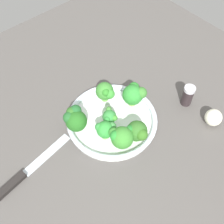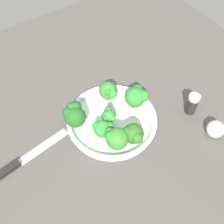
{
  "view_description": "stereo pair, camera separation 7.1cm",
  "coord_description": "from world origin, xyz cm",
  "px_view_note": "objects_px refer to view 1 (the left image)",
  "views": [
    {
      "loc": [
        39.8,
        -35.86,
        77.0
      ],
      "look_at": [
        0.64,
        -1.65,
        6.04
      ],
      "focal_mm": 45.6,
      "sensor_mm": 36.0,
      "label": 1
    },
    {
      "loc": [
        44.08,
        -30.22,
        77.0
      ],
      "look_at": [
        0.64,
        -1.65,
        6.04
      ],
      "focal_mm": 45.6,
      "sensor_mm": 36.0,
      "label": 2
    }
  ],
  "objects_px": {
    "pepper_shaker": "(188,95)",
    "bowl": "(112,120)",
    "broccoli_floret_4": "(110,117)",
    "broccoli_floret_2": "(121,137)",
    "knife": "(24,174)",
    "broccoli_floret_3": "(137,132)",
    "broccoli_floret_5": "(134,94)",
    "broccoli_floret_1": "(105,129)",
    "garlic_bulb": "(213,117)",
    "broccoli_floret_0": "(75,119)",
    "broccoli_floret_6": "(105,92)"
  },
  "relations": [
    {
      "from": "bowl",
      "to": "pepper_shaker",
      "type": "bearing_deg",
      "value": 67.24
    },
    {
      "from": "garlic_bulb",
      "to": "broccoli_floret_0",
      "type": "bearing_deg",
      "value": -126.15
    },
    {
      "from": "bowl",
      "to": "broccoli_floret_3",
      "type": "relative_size",
      "value": 4.09
    },
    {
      "from": "broccoli_floret_6",
      "to": "knife",
      "type": "relative_size",
      "value": 0.27
    },
    {
      "from": "bowl",
      "to": "broccoli_floret_1",
      "type": "bearing_deg",
      "value": -57.47
    },
    {
      "from": "knife",
      "to": "garlic_bulb",
      "type": "bearing_deg",
      "value": 66.39
    },
    {
      "from": "broccoli_floret_0",
      "to": "broccoli_floret_6",
      "type": "distance_m",
      "value": 0.14
    },
    {
      "from": "broccoli_floret_3",
      "to": "garlic_bulb",
      "type": "xyz_separation_m",
      "value": [
        0.1,
        0.24,
        -0.04
      ]
    },
    {
      "from": "broccoli_floret_0",
      "to": "broccoli_floret_1",
      "type": "bearing_deg",
      "value": 30.17
    },
    {
      "from": "broccoli_floret_3",
      "to": "garlic_bulb",
      "type": "relative_size",
      "value": 1.29
    },
    {
      "from": "bowl",
      "to": "garlic_bulb",
      "type": "distance_m",
      "value": 0.32
    },
    {
      "from": "broccoli_floret_4",
      "to": "broccoli_floret_5",
      "type": "relative_size",
      "value": 0.7
    },
    {
      "from": "broccoli_floret_2",
      "to": "broccoli_floret_6",
      "type": "height_order",
      "value": "broccoli_floret_2"
    },
    {
      "from": "broccoli_floret_1",
      "to": "garlic_bulb",
      "type": "bearing_deg",
      "value": 60.19
    },
    {
      "from": "broccoli_floret_5",
      "to": "garlic_bulb",
      "type": "xyz_separation_m",
      "value": [
        0.21,
        0.15,
        -0.05
      ]
    },
    {
      "from": "broccoli_floret_2",
      "to": "broccoli_floret_6",
      "type": "distance_m",
      "value": 0.18
    },
    {
      "from": "knife",
      "to": "broccoli_floret_2",
      "type": "bearing_deg",
      "value": 64.63
    },
    {
      "from": "bowl",
      "to": "knife",
      "type": "distance_m",
      "value": 0.31
    },
    {
      "from": "broccoli_floret_3",
      "to": "broccoli_floret_5",
      "type": "height_order",
      "value": "broccoli_floret_5"
    },
    {
      "from": "broccoli_floret_2",
      "to": "knife",
      "type": "height_order",
      "value": "broccoli_floret_2"
    },
    {
      "from": "bowl",
      "to": "broccoli_floret_2",
      "type": "distance_m",
      "value": 0.12
    },
    {
      "from": "knife",
      "to": "pepper_shaker",
      "type": "xyz_separation_m",
      "value": [
        0.13,
        0.55,
        0.03
      ]
    },
    {
      "from": "broccoli_floret_5",
      "to": "pepper_shaker",
      "type": "bearing_deg",
      "value": 56.27
    },
    {
      "from": "broccoli_floret_3",
      "to": "garlic_bulb",
      "type": "bearing_deg",
      "value": 66.74
    },
    {
      "from": "broccoli_floret_5",
      "to": "garlic_bulb",
      "type": "bearing_deg",
      "value": 35.99
    },
    {
      "from": "broccoli_floret_4",
      "to": "broccoli_floret_5",
      "type": "distance_m",
      "value": 0.11
    },
    {
      "from": "broccoli_floret_6",
      "to": "knife",
      "type": "bearing_deg",
      "value": -83.74
    },
    {
      "from": "broccoli_floret_2",
      "to": "garlic_bulb",
      "type": "distance_m",
      "value": 0.32
    },
    {
      "from": "pepper_shaker",
      "to": "bowl",
      "type": "bearing_deg",
      "value": -112.76
    },
    {
      "from": "pepper_shaker",
      "to": "broccoli_floret_3",
      "type": "bearing_deg",
      "value": -88.98
    },
    {
      "from": "broccoli_floret_4",
      "to": "bowl",
      "type": "bearing_deg",
      "value": 119.11
    },
    {
      "from": "broccoli_floret_3",
      "to": "broccoli_floret_5",
      "type": "distance_m",
      "value": 0.14
    },
    {
      "from": "broccoli_floret_2",
      "to": "pepper_shaker",
      "type": "bearing_deg",
      "value": 88.02
    },
    {
      "from": "knife",
      "to": "garlic_bulb",
      "type": "distance_m",
      "value": 0.6
    },
    {
      "from": "knife",
      "to": "broccoli_floret_3",
      "type": "bearing_deg",
      "value": 66.13
    },
    {
      "from": "broccoli_floret_0",
      "to": "garlic_bulb",
      "type": "height_order",
      "value": "broccoli_floret_0"
    },
    {
      "from": "broccoli_floret_4",
      "to": "garlic_bulb",
      "type": "bearing_deg",
      "value": 52.78
    },
    {
      "from": "broccoli_floret_0",
      "to": "broccoli_floret_6",
      "type": "bearing_deg",
      "value": 99.05
    },
    {
      "from": "broccoli_floret_4",
      "to": "knife",
      "type": "relative_size",
      "value": 0.2
    },
    {
      "from": "broccoli_floret_2",
      "to": "broccoli_floret_4",
      "type": "height_order",
      "value": "broccoli_floret_2"
    },
    {
      "from": "pepper_shaker",
      "to": "broccoli_floret_1",
      "type": "bearing_deg",
      "value": -102.21
    },
    {
      "from": "broccoli_floret_3",
      "to": "broccoli_floret_5",
      "type": "relative_size",
      "value": 0.92
    },
    {
      "from": "broccoli_floret_2",
      "to": "knife",
      "type": "xyz_separation_m",
      "value": [
        -0.12,
        -0.26,
        -0.07
      ]
    },
    {
      "from": "broccoli_floret_4",
      "to": "pepper_shaker",
      "type": "bearing_deg",
      "value": 70.72
    },
    {
      "from": "knife",
      "to": "garlic_bulb",
      "type": "relative_size",
      "value": 4.81
    },
    {
      "from": "broccoli_floret_5",
      "to": "broccoli_floret_3",
      "type": "bearing_deg",
      "value": -40.11
    },
    {
      "from": "broccoli_floret_2",
      "to": "pepper_shaker",
      "type": "relative_size",
      "value": 1.02
    },
    {
      "from": "broccoli_floret_1",
      "to": "broccoli_floret_3",
      "type": "height_order",
      "value": "broccoli_floret_3"
    },
    {
      "from": "pepper_shaker",
      "to": "broccoli_floret_0",
      "type": "bearing_deg",
      "value": -112.92
    },
    {
      "from": "knife",
      "to": "pepper_shaker",
      "type": "relative_size",
      "value": 3.44
    }
  ]
}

